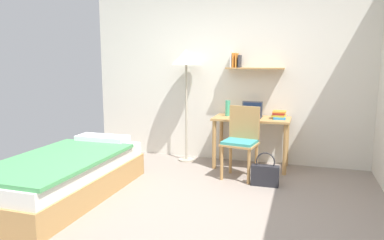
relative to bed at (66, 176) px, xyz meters
The scene contains 10 objects.
ground_plane 1.48m from the bed, ahead, with size 5.28×5.28×0.00m, color gray.
wall_back 2.75m from the bed, 54.83° to the left, with size 4.40×0.27×2.60m.
bed is the anchor object (origin of this frame).
desk 2.55m from the bed, 43.86° to the left, with size 1.07×0.54×0.72m.
desk_chair 2.19m from the bed, 35.53° to the left, with size 0.49×0.45×0.93m.
standing_lamp 2.35m from the bed, 65.13° to the left, with size 0.43×0.43×1.68m.
laptop 2.63m from the bed, 45.13° to the left, with size 0.30×0.23×0.22m.
water_bottle 2.41m from the bed, 50.99° to the left, with size 0.07×0.07×0.23m, color #42A87F.
book_stack 2.87m from the bed, 38.76° to the left, with size 0.19×0.23×0.11m.
handbag 2.34m from the bed, 25.80° to the left, with size 0.33×0.11×0.42m.
Camera 1 is at (1.05, -3.31, 1.51)m, focal length 33.43 mm.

